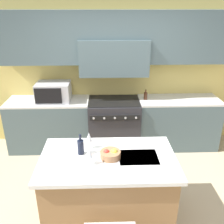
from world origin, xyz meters
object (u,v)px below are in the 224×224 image
object	(u,v)px
wine_bottle	(81,147)
wine_glass_far	(89,137)
wine_glass_near	(89,153)
microwave	(54,92)
fruit_bowl	(110,154)
oil_bottle_on_counter	(146,96)
range_stove	(114,124)

from	to	relation	value
wine_bottle	wine_glass_far	distance (m)	0.16
wine_bottle	wine_glass_far	world-z (taller)	wine_bottle
wine_glass_near	wine_bottle	bearing A→B (deg)	117.99
microwave	fruit_bowl	world-z (taller)	microwave
wine_glass_far	wine_glass_near	bearing A→B (deg)	-86.61
microwave	wine_glass_near	bearing A→B (deg)	-69.12
wine_glass_near	wine_glass_far	size ratio (longest dim) A/B	1.00
wine_bottle	wine_glass_far	size ratio (longest dim) A/B	1.18
wine_glass_near	oil_bottle_on_counter	distance (m)	2.07
fruit_bowl	oil_bottle_on_counter	xyz separation A→B (m)	(0.67, 1.75, 0.06)
range_stove	wine_glass_far	bearing A→B (deg)	-103.40
wine_glass_far	fruit_bowl	size ratio (longest dim) A/B	0.90
wine_glass_near	microwave	bearing A→B (deg)	110.88
wine_glass_near	fruit_bowl	bearing A→B (deg)	26.82
range_stove	wine_bottle	size ratio (longest dim) A/B	3.71
wine_glass_far	fruit_bowl	xyz separation A→B (m)	(0.25, -0.21, -0.10)
microwave	fruit_bowl	xyz separation A→B (m)	(0.94, -1.74, -0.16)
wine_glass_far	oil_bottle_on_counter	xyz separation A→B (m)	(0.92, 1.53, -0.03)
fruit_bowl	oil_bottle_on_counter	bearing A→B (deg)	69.08
range_stove	fruit_bowl	world-z (taller)	fruit_bowl
range_stove	fruit_bowl	xyz separation A→B (m)	(-0.11, -1.72, 0.47)
wine_glass_near	oil_bottle_on_counter	world-z (taller)	oil_bottle_on_counter
wine_bottle	microwave	bearing A→B (deg)	109.93
wine_bottle	fruit_bowl	size ratio (longest dim) A/B	1.07
oil_bottle_on_counter	wine_glass_near	bearing A→B (deg)	-115.73
wine_glass_far	oil_bottle_on_counter	size ratio (longest dim) A/B	1.14
microwave	wine_glass_far	distance (m)	1.68
wine_bottle	wine_glass_near	xyz separation A→B (m)	(0.11, -0.21, 0.05)
fruit_bowl	wine_glass_near	bearing A→B (deg)	-153.18
fruit_bowl	oil_bottle_on_counter	world-z (taller)	oil_bottle_on_counter
microwave	oil_bottle_on_counter	world-z (taller)	microwave
wine_bottle	wine_glass_near	world-z (taller)	wine_bottle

